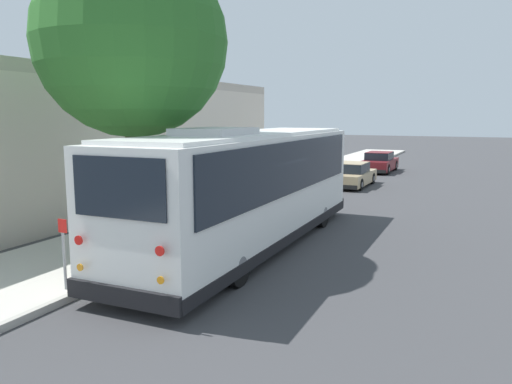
# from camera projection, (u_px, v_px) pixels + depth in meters

# --- Properties ---
(ground_plane) EXTENTS (160.00, 160.00, 0.00)m
(ground_plane) POSITION_uv_depth(u_px,v_px,m) (250.00, 248.00, 14.04)
(ground_plane) COLOR #3D3D3F
(sidewalk_slab) EXTENTS (80.00, 3.81, 0.15)m
(sidewalk_slab) POSITION_uv_depth(u_px,v_px,m) (147.00, 233.00, 15.50)
(sidewalk_slab) COLOR beige
(sidewalk_slab) RESTS_ON ground
(curb_strip) EXTENTS (80.00, 0.14, 0.15)m
(curb_strip) POSITION_uv_depth(u_px,v_px,m) (201.00, 240.00, 14.68)
(curb_strip) COLOR #AAA69D
(curb_strip) RESTS_ON ground
(shuttle_bus) EXTENTS (11.38, 2.87, 3.41)m
(shuttle_bus) POSITION_uv_depth(u_px,v_px,m) (250.00, 183.00, 13.93)
(shuttle_bus) COLOR white
(shuttle_bus) RESTS_ON ground
(parked_sedan_tan) EXTENTS (4.39, 1.75, 1.26)m
(parked_sedan_tan) POSITION_uv_depth(u_px,v_px,m) (352.00, 175.00, 26.13)
(parked_sedan_tan) COLOR tan
(parked_sedan_tan) RESTS_ON ground
(parked_sedan_maroon) EXTENTS (4.52, 1.85, 1.31)m
(parked_sedan_maroon) POSITION_uv_depth(u_px,v_px,m) (379.00, 163.00, 32.80)
(parked_sedan_maroon) COLOR maroon
(parked_sedan_maroon) RESTS_ON ground
(street_tree) EXTENTS (4.86, 4.86, 8.57)m
(street_tree) POSITION_uv_depth(u_px,v_px,m) (134.00, 29.00, 12.65)
(street_tree) COLOR brown
(street_tree) RESTS_ON sidewalk_slab
(sign_post_near) EXTENTS (0.06, 0.22, 1.48)m
(sign_post_near) POSITION_uv_depth(u_px,v_px,m) (64.00, 253.00, 10.21)
(sign_post_near) COLOR gray
(sign_post_near) RESTS_ON sidewalk_slab
(sign_post_far) EXTENTS (0.06, 0.22, 1.36)m
(sign_post_far) POSITION_uv_depth(u_px,v_px,m) (106.00, 242.00, 11.35)
(sign_post_far) COLOR gray
(sign_post_far) RESTS_ON sidewalk_slab
(building_backdrop) EXTENTS (25.32, 7.53, 5.31)m
(building_backdrop) POSITION_uv_depth(u_px,v_px,m) (50.00, 147.00, 19.83)
(building_backdrop) COLOR beige
(building_backdrop) RESTS_ON ground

